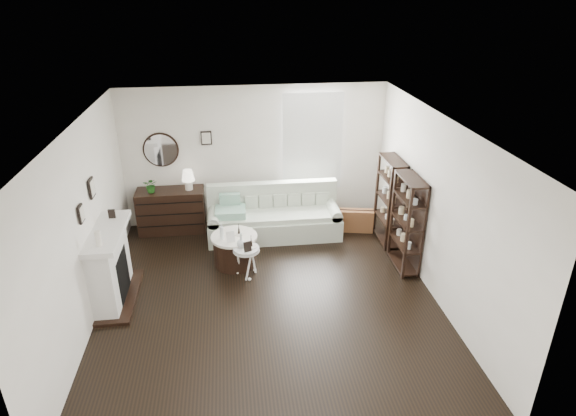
{
  "coord_description": "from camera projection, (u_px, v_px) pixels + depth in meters",
  "views": [
    {
      "loc": [
        -0.47,
        -6.05,
        4.34
      ],
      "look_at": [
        0.39,
        0.8,
        1.12
      ],
      "focal_mm": 30.0,
      "sensor_mm": 36.0,
      "label": 1
    }
  ],
  "objects": [
    {
      "name": "flask_ped",
      "position": [
        241.0,
        240.0,
        7.64
      ],
      "size": [
        0.14,
        0.14,
        0.26
      ],
      "primitive_type": null,
      "color": "silver",
      "rests_on": "pedestal_table"
    },
    {
      "name": "card_frame_drum",
      "position": [
        231.0,
        237.0,
        7.79
      ],
      "size": [
        0.14,
        0.07,
        0.18
      ],
      "primitive_type": "cube",
      "rotation": [
        -0.21,
        0.0,
        0.14
      ],
      "color": "white",
      "rests_on": "drum_table"
    },
    {
      "name": "table_lamp",
      "position": [
        188.0,
        180.0,
        8.97
      ],
      "size": [
        0.26,
        0.26,
        0.39
      ],
      "primitive_type": null,
      "rotation": [
        0.0,
        0.0,
        -0.05
      ],
      "color": "white",
      "rests_on": "dresser"
    },
    {
      "name": "shelf_unit_near",
      "position": [
        407.0,
        223.0,
        7.84
      ],
      "size": [
        0.3,
        0.8,
        1.6
      ],
      "color": "black",
      "rests_on": "ground"
    },
    {
      "name": "shelf_unit_far",
      "position": [
        390.0,
        201.0,
        8.65
      ],
      "size": [
        0.3,
        0.8,
        1.6
      ],
      "color": "black",
      "rests_on": "ground"
    },
    {
      "name": "card_frame_ped",
      "position": [
        247.0,
        247.0,
        7.55
      ],
      "size": [
        0.13,
        0.09,
        0.16
      ],
      "primitive_type": "cube",
      "rotation": [
        -0.21,
        0.0,
        0.33
      ],
      "color": "black",
      "rests_on": "pedestal_table"
    },
    {
      "name": "room",
      "position": [
        293.0,
        143.0,
        9.17
      ],
      "size": [
        5.5,
        5.5,
        5.5
      ],
      "color": "black",
      "rests_on": "ground"
    },
    {
      "name": "eiffel_drum",
      "position": [
        239.0,
        229.0,
        8.03
      ],
      "size": [
        0.11,
        0.11,
        0.17
      ],
      "primitive_type": null,
      "rotation": [
        0.0,
        0.0,
        0.14
      ],
      "color": "black",
      "rests_on": "drum_table"
    },
    {
      "name": "drum_table",
      "position": [
        235.0,
        250.0,
        8.12
      ],
      "size": [
        0.78,
        0.78,
        0.54
      ],
      "rotation": [
        0.0,
        0.0,
        -0.04
      ],
      "color": "black",
      "rests_on": "ground"
    },
    {
      "name": "potted_plant",
      "position": [
        151.0,
        185.0,
        8.87
      ],
      "size": [
        0.28,
        0.25,
        0.28
      ],
      "primitive_type": "imported",
      "rotation": [
        0.0,
        0.0,
        -0.13
      ],
      "color": "#1D5518",
      "rests_on": "dresser"
    },
    {
      "name": "fireplace",
      "position": [
        111.0,
        268.0,
        7.11
      ],
      "size": [
        0.5,
        1.4,
        1.84
      ],
      "color": "white",
      "rests_on": "ground"
    },
    {
      "name": "dresser",
      "position": [
        172.0,
        211.0,
        9.19
      ],
      "size": [
        1.25,
        0.54,
        0.84
      ],
      "color": "black",
      "rests_on": "ground"
    },
    {
      "name": "eiffel_ped",
      "position": [
        251.0,
        242.0,
        7.68
      ],
      "size": [
        0.12,
        0.12,
        0.18
      ],
      "primitive_type": null,
      "rotation": [
        0.0,
        0.0,
        -0.12
      ],
      "color": "black",
      "rests_on": "pedestal_table"
    },
    {
      "name": "suitcase",
      "position": [
        356.0,
        220.0,
        9.25
      ],
      "size": [
        0.68,
        0.35,
        0.43
      ],
      "primitive_type": "cube",
      "rotation": [
        0.0,
        0.0,
        -0.21
      ],
      "color": "brown",
      "rests_on": "ground"
    },
    {
      "name": "bottle_drum",
      "position": [
        222.0,
        232.0,
        7.85
      ],
      "size": [
        0.06,
        0.06,
        0.27
      ],
      "primitive_type": "cylinder",
      "color": "silver",
      "rests_on": "drum_table"
    },
    {
      "name": "quilt",
      "position": [
        231.0,
        212.0,
        8.79
      ],
      "size": [
        0.56,
        0.47,
        0.14
      ],
      "primitive_type": "cube",
      "rotation": [
        0.0,
        0.0,
        -0.03
      ],
      "color": "#24876A",
      "rests_on": "sofa"
    },
    {
      "name": "pedestal_table",
      "position": [
        246.0,
        250.0,
        7.71
      ],
      "size": [
        0.43,
        0.43,
        0.52
      ],
      "rotation": [
        0.0,
        0.0,
        0.17
      ],
      "color": "white",
      "rests_on": "ground"
    },
    {
      "name": "sofa",
      "position": [
        274.0,
        219.0,
        9.1
      ],
      "size": [
        2.47,
        0.85,
        0.96
      ],
      "color": "beige",
      "rests_on": "ground"
    }
  ]
}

